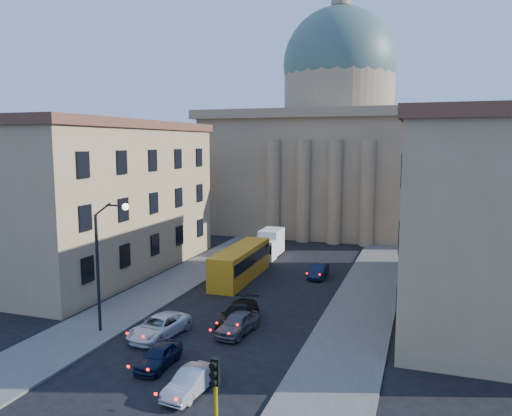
{
  "coord_description": "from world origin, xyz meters",
  "views": [
    {
      "loc": [
        12.79,
        -18.94,
        12.62
      ],
      "look_at": [
        0.58,
        16.65,
        7.69
      ],
      "focal_mm": 35.0,
      "sensor_mm": 36.0,
      "label": 1
    }
  ],
  "objects_px": {
    "car_left_near": "(159,356)",
    "city_bus": "(241,262)",
    "street_lamp": "(104,256)",
    "box_truck": "(270,244)",
    "car_right_near": "(191,382)",
    "traffic_light": "(216,400)"
  },
  "relations": [
    {
      "from": "car_left_near",
      "to": "city_bus",
      "type": "height_order",
      "value": "city_bus"
    },
    {
      "from": "street_lamp",
      "to": "box_truck",
      "type": "bearing_deg",
      "value": 82.17
    },
    {
      "from": "street_lamp",
      "to": "car_right_near",
      "type": "distance_m",
      "value": 11.43
    },
    {
      "from": "city_bus",
      "to": "box_truck",
      "type": "relative_size",
      "value": 1.97
    },
    {
      "from": "car_left_near",
      "to": "city_bus",
      "type": "distance_m",
      "value": 18.89
    },
    {
      "from": "car_right_near",
      "to": "city_bus",
      "type": "relative_size",
      "value": 0.35
    },
    {
      "from": "street_lamp",
      "to": "city_bus",
      "type": "bearing_deg",
      "value": 76.52
    },
    {
      "from": "car_left_near",
      "to": "car_right_near",
      "type": "height_order",
      "value": "car_left_near"
    },
    {
      "from": "street_lamp",
      "to": "city_bus",
      "type": "height_order",
      "value": "street_lamp"
    },
    {
      "from": "street_lamp",
      "to": "box_truck",
      "type": "relative_size",
      "value": 1.63
    },
    {
      "from": "car_right_near",
      "to": "city_bus",
      "type": "height_order",
      "value": "city_bus"
    },
    {
      "from": "traffic_light",
      "to": "box_truck",
      "type": "bearing_deg",
      "value": 104.04
    },
    {
      "from": "car_right_near",
      "to": "box_truck",
      "type": "height_order",
      "value": "box_truck"
    },
    {
      "from": "car_right_near",
      "to": "city_bus",
      "type": "distance_m",
      "value": 21.58
    },
    {
      "from": "street_lamp",
      "to": "car_left_near",
      "type": "relative_size",
      "value": 2.38
    },
    {
      "from": "box_truck",
      "to": "city_bus",
      "type": "bearing_deg",
      "value": -89.83
    },
    {
      "from": "street_lamp",
      "to": "car_left_near",
      "type": "xyz_separation_m",
      "value": [
        5.81,
        -3.27,
        -4.65
      ]
    },
    {
      "from": "car_left_near",
      "to": "city_bus",
      "type": "xyz_separation_m",
      "value": [
        -2.1,
        18.75,
        0.98
      ]
    },
    {
      "from": "car_left_near",
      "to": "car_right_near",
      "type": "xyz_separation_m",
      "value": [
        3.1,
        -2.17,
        -0.01
      ]
    },
    {
      "from": "street_lamp",
      "to": "city_bus",
      "type": "relative_size",
      "value": 0.83
    },
    {
      "from": "car_left_near",
      "to": "car_right_near",
      "type": "bearing_deg",
      "value": -36.07
    },
    {
      "from": "city_bus",
      "to": "car_left_near",
      "type": "bearing_deg",
      "value": -84.65
    }
  ]
}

